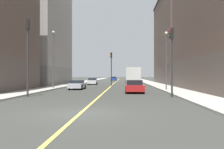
# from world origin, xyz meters

# --- Properties ---
(ground_plane) EXTENTS (400.00, 400.00, 0.00)m
(ground_plane) POSITION_xyz_m (0.00, 0.00, 0.00)
(ground_plane) COLOR #31322E
(ground_plane) RESTS_ON ground
(sidewalk_left) EXTENTS (3.09, 168.00, 0.15)m
(sidewalk_left) POSITION_xyz_m (8.17, 49.00, 0.07)
(sidewalk_left) COLOR #9E9B93
(sidewalk_left) RESTS_ON ground
(sidewalk_right) EXTENTS (3.09, 168.00, 0.15)m
(sidewalk_right) POSITION_xyz_m (-8.17, 49.00, 0.07)
(sidewalk_right) COLOR #9E9B93
(sidewalk_right) RESTS_ON ground
(lane_center_stripe) EXTENTS (0.16, 154.00, 0.01)m
(lane_center_stripe) POSITION_xyz_m (0.00, 49.00, 0.01)
(lane_center_stripe) COLOR #E5D14C
(lane_center_stripe) RESTS_ON ground
(building_left_mid) EXTENTS (10.72, 22.91, 18.27)m
(building_left_mid) POSITION_xyz_m (14.92, 40.36, 9.14)
(building_left_mid) COLOR brown
(building_left_mid) RESTS_ON ground
(building_right_midblock) EXTENTS (10.72, 19.04, 20.43)m
(building_right_midblock) POSITION_xyz_m (-14.92, 35.86, 10.23)
(building_right_midblock) COLOR gray
(building_right_midblock) RESTS_ON ground
(traffic_light_left_near) EXTENTS (0.40, 0.32, 5.88)m
(traffic_light_left_near) POSITION_xyz_m (6.21, 9.19, 3.81)
(traffic_light_left_near) COLOR #2D2D2D
(traffic_light_left_near) RESTS_ON ground
(traffic_light_right_near) EXTENTS (0.40, 0.32, 6.73)m
(traffic_light_right_near) POSITION_xyz_m (-6.24, 9.19, 4.30)
(traffic_light_right_near) COLOR #2D2D2D
(traffic_light_right_near) RESTS_ON ground
(traffic_light_median_far) EXTENTS (0.40, 0.32, 5.78)m
(traffic_light_median_far) POSITION_xyz_m (-0.04, 31.64, 3.76)
(traffic_light_median_far) COLOR #2D2D2D
(traffic_light_median_far) RESTS_ON ground
(street_lamp_left_near) EXTENTS (0.36, 0.36, 6.93)m
(street_lamp_left_near) POSITION_xyz_m (7.22, 18.18, 4.37)
(street_lamp_left_near) COLOR #4C4C51
(street_lamp_left_near) RESTS_ON ground
(street_lamp_right_near) EXTENTS (0.36, 0.36, 7.60)m
(street_lamp_right_near) POSITION_xyz_m (-7.22, 20.78, 4.72)
(street_lamp_right_near) COLOR #4C4C51
(street_lamp_right_near) RESTS_ON ground
(car_white) EXTENTS (1.92, 4.51, 1.28)m
(car_white) POSITION_xyz_m (-3.99, 37.01, 0.62)
(car_white) COLOR white
(car_white) RESTS_ON ground
(car_silver) EXTENTS (1.78, 4.57, 1.21)m
(car_silver) POSITION_xyz_m (-3.98, 20.69, 0.60)
(car_silver) COLOR silver
(car_silver) RESTS_ON ground
(car_blue) EXTENTS (1.91, 4.26, 1.32)m
(car_blue) POSITION_xyz_m (-1.03, 68.07, 0.65)
(car_blue) COLOR #23389E
(car_blue) RESTS_ON ground
(car_red) EXTENTS (1.96, 4.42, 1.35)m
(car_red) POSITION_xyz_m (3.26, 14.62, 0.65)
(car_red) COLOR red
(car_red) RESTS_ON ground
(car_black) EXTENTS (1.92, 4.30, 1.31)m
(car_black) POSITION_xyz_m (3.91, 58.04, 0.64)
(car_black) COLOR black
(car_black) RESTS_ON ground
(car_teal) EXTENTS (1.87, 4.15, 1.30)m
(car_teal) POSITION_xyz_m (3.96, 41.82, 0.63)
(car_teal) COLOR #196670
(car_teal) RESTS_ON ground
(box_truck) EXTENTS (2.49, 7.73, 3.12)m
(box_truck) POSITION_xyz_m (3.69, 31.76, 1.64)
(box_truck) COLOR maroon
(box_truck) RESTS_ON ground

